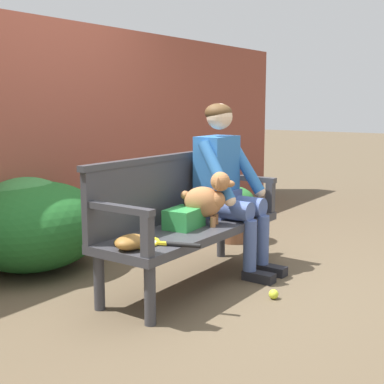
{
  "coord_description": "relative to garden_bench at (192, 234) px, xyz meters",
  "views": [
    {
      "loc": [
        -3.05,
        -2.14,
        1.31
      ],
      "look_at": [
        0.0,
        0.0,
        0.68
      ],
      "focal_mm": 49.98,
      "sensor_mm": 36.0,
      "label": 1
    }
  ],
  "objects": [
    {
      "name": "ground_plane",
      "position": [
        0.0,
        0.0,
        -0.38
      ],
      "size": [
        40.0,
        40.0,
        0.0
      ],
      "primitive_type": "plane",
      "color": "brown"
    },
    {
      "name": "brick_garden_fence",
      "position": [
        0.0,
        1.65,
        0.63
      ],
      "size": [
        8.0,
        0.3,
        2.02
      ],
      "primitive_type": "cube",
      "color": "brown",
      "rests_on": "ground"
    },
    {
      "name": "hedge_bush_far_left",
      "position": [
        -0.4,
        1.24,
        -0.03
      ],
      "size": [
        1.18,
        1.06,
        0.7
      ],
      "primitive_type": "ellipsoid",
      "color": "#1E5B23",
      "rests_on": "ground"
    },
    {
      "name": "hedge_bush_mid_right",
      "position": [
        -0.42,
        1.3,
        -0.01
      ],
      "size": [
        0.86,
        0.85,
        0.73
      ],
      "primitive_type": "ellipsoid",
      "color": "#337538",
      "rests_on": "ground"
    },
    {
      "name": "garden_bench",
      "position": [
        0.0,
        0.0,
        0.0
      ],
      "size": [
        1.62,
        0.54,
        0.43
      ],
      "color": "#38383D",
      "rests_on": "ground"
    },
    {
      "name": "bench_backrest",
      "position": [
        0.0,
        0.24,
        0.31
      ],
      "size": [
        1.66,
        0.06,
        0.5
      ],
      "color": "#38383D",
      "rests_on": "garden_bench"
    },
    {
      "name": "bench_armrest_left_end",
      "position": [
        -0.77,
        -0.09,
        0.26
      ],
      "size": [
        0.06,
        0.54,
        0.28
      ],
      "color": "#38383D",
      "rests_on": "garden_bench"
    },
    {
      "name": "bench_armrest_right_end",
      "position": [
        0.77,
        -0.09,
        0.26
      ],
      "size": [
        0.06,
        0.54,
        0.28
      ],
      "color": "#38383D",
      "rests_on": "garden_bench"
    },
    {
      "name": "person_seated",
      "position": [
        0.44,
        -0.02,
        0.33
      ],
      "size": [
        0.56,
        0.67,
        1.3
      ],
      "color": "black",
      "rests_on": "ground"
    },
    {
      "name": "dog_on_bench",
      "position": [
        0.1,
        -0.07,
        0.25
      ],
      "size": [
        0.28,
        0.39,
        0.39
      ],
      "color": "#AD7042",
      "rests_on": "garden_bench"
    },
    {
      "name": "tennis_racket",
      "position": [
        -0.57,
        -0.01,
        0.07
      ],
      "size": [
        0.37,
        0.58,
        0.03
      ],
      "color": "yellow",
      "rests_on": "garden_bench"
    },
    {
      "name": "baseball_glove",
      "position": [
        -0.7,
        -0.04,
        0.1
      ],
      "size": [
        0.23,
        0.18,
        0.09
      ],
      "primitive_type": "ellipsoid",
      "rotation": [
        0.0,
        0.0,
        -0.04
      ],
      "color": "#9E6B2D",
      "rests_on": "garden_bench"
    },
    {
      "name": "sports_bag",
      "position": [
        -0.07,
        0.02,
        0.13
      ],
      "size": [
        0.3,
        0.23,
        0.14
      ],
      "primitive_type": "cube",
      "rotation": [
        0.0,
        0.0,
        0.1
      ],
      "color": "#2D8E42",
      "rests_on": "garden_bench"
    },
    {
      "name": "tennis_ball",
      "position": [
        0.08,
        -0.62,
        -0.34
      ],
      "size": [
        0.07,
        0.07,
        0.07
      ],
      "primitive_type": "sphere",
      "color": "#CCDB33",
      "rests_on": "ground"
    },
    {
      "name": "potted_plant",
      "position": [
        1.23,
        0.38,
        -0.08
      ],
      "size": [
        0.39,
        0.39,
        0.53
      ],
      "color": "brown",
      "rests_on": "ground"
    }
  ]
}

